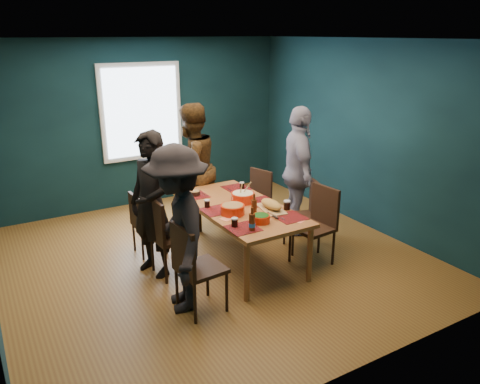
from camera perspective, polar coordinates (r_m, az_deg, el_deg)
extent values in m
cube|color=brown|center=(6.12, -3.33, -8.10)|extent=(5.00, 5.00, 0.01)
cube|color=beige|center=(5.45, -3.89, 18.12)|extent=(5.00, 5.00, 0.01)
cube|color=#103137|center=(7.09, 14.87, 6.72)|extent=(0.01, 5.00, 2.70)
cube|color=#103137|center=(7.90, -11.91, 8.15)|extent=(5.00, 0.01, 2.70)
cube|color=#103137|center=(3.69, 14.31, -4.35)|extent=(5.00, 0.01, 2.70)
cube|color=silver|center=(7.84, -11.94, 9.55)|extent=(1.35, 0.06, 1.55)
cube|color=#A66A31|center=(5.80, -0.10, -1.94)|extent=(0.98, 1.94, 0.05)
cylinder|color=#A66A31|center=(5.06, 0.83, -9.79)|extent=(0.07, 0.07, 0.68)
cylinder|color=#A66A31|center=(5.50, 8.49, -7.54)|extent=(0.07, 0.07, 0.68)
cylinder|color=#A66A31|center=(6.50, -7.30, -3.21)|extent=(0.07, 0.07, 0.68)
cylinder|color=#A66A31|center=(6.84, -0.77, -1.88)|extent=(0.07, 0.07, 0.68)
cube|color=black|center=(6.21, -11.04, -3.86)|extent=(0.38, 0.38, 0.04)
cube|color=black|center=(6.08, -12.66, -2.22)|extent=(0.04, 0.38, 0.41)
cylinder|color=black|center=(6.11, -11.78, -6.48)|extent=(0.03, 0.03, 0.39)
cylinder|color=black|center=(6.21, -8.98, -5.86)|extent=(0.03, 0.03, 0.39)
cylinder|color=black|center=(6.39, -12.79, -5.39)|extent=(0.03, 0.03, 0.39)
cylinder|color=black|center=(6.49, -10.11, -4.82)|extent=(0.03, 0.03, 0.39)
cube|color=black|center=(5.62, -8.22, -5.45)|extent=(0.46, 0.46, 0.04)
cube|color=black|center=(5.44, -10.24, -3.38)|extent=(0.06, 0.44, 0.48)
cylinder|color=black|center=(5.50, -9.03, -8.90)|extent=(0.03, 0.03, 0.45)
cylinder|color=black|center=(5.65, -5.52, -7.98)|extent=(0.03, 0.03, 0.45)
cylinder|color=black|center=(5.82, -10.60, -7.40)|extent=(0.03, 0.03, 0.45)
cylinder|color=black|center=(5.95, -7.24, -6.58)|extent=(0.03, 0.03, 0.45)
cube|color=black|center=(4.87, -4.78, -9.30)|extent=(0.48, 0.48, 0.04)
cube|color=black|center=(4.67, -6.99, -7.09)|extent=(0.08, 0.44, 0.48)
cylinder|color=black|center=(4.77, -5.50, -13.40)|extent=(0.03, 0.03, 0.45)
cylinder|color=black|center=(4.94, -1.62, -12.09)|extent=(0.03, 0.03, 0.45)
cylinder|color=black|center=(5.06, -7.71, -11.48)|extent=(0.03, 0.03, 0.45)
cylinder|color=black|center=(5.22, -3.98, -10.32)|extent=(0.03, 0.03, 0.45)
cube|color=black|center=(6.79, 1.56, -1.28)|extent=(0.50, 0.50, 0.04)
cube|color=black|center=(6.84, 2.57, 0.98)|extent=(0.15, 0.39, 0.44)
cylinder|color=black|center=(6.65, 1.69, -3.81)|extent=(0.03, 0.03, 0.41)
cylinder|color=black|center=(6.89, 3.56, -2.99)|extent=(0.03, 0.03, 0.41)
cylinder|color=black|center=(6.86, -0.48, -3.07)|extent=(0.03, 0.03, 0.41)
cylinder|color=black|center=(7.10, 1.41, -2.30)|extent=(0.03, 0.03, 0.41)
cube|color=black|center=(6.24, 7.57, -3.11)|extent=(0.52, 0.52, 0.04)
cube|color=black|center=(6.22, 9.30, -0.84)|extent=(0.16, 0.41, 0.46)
cylinder|color=black|center=(6.12, 6.47, -5.90)|extent=(0.03, 0.03, 0.43)
cylinder|color=black|center=(6.24, 9.59, -5.55)|extent=(0.03, 0.03, 0.43)
cylinder|color=black|center=(6.43, 5.44, -4.60)|extent=(0.03, 0.03, 0.43)
cylinder|color=black|center=(6.55, 8.42, -4.30)|extent=(0.03, 0.03, 0.43)
cube|color=black|center=(5.86, 8.82, -4.40)|extent=(0.49, 0.49, 0.04)
cube|color=black|center=(5.90, 10.34, -1.57)|extent=(0.09, 0.45, 0.49)
cylinder|color=black|center=(5.72, 8.67, -7.74)|extent=(0.03, 0.03, 0.45)
cylinder|color=black|center=(5.97, 11.30, -6.71)|extent=(0.03, 0.03, 0.45)
cylinder|color=black|center=(5.96, 6.11, -6.46)|extent=(0.03, 0.03, 0.45)
cylinder|color=black|center=(6.20, 8.74, -5.53)|extent=(0.03, 0.03, 0.45)
imported|color=black|center=(5.53, -10.70, -1.54)|extent=(0.63, 0.75, 1.74)
imported|color=black|center=(6.76, -5.95, 2.94)|extent=(1.09, 0.97, 1.85)
imported|color=white|center=(6.61, 7.13, 2.47)|extent=(0.83, 1.16, 1.84)
imported|color=black|center=(4.78, -7.55, -4.58)|extent=(0.91, 1.26, 1.76)
cylinder|color=red|center=(5.51, -0.92, -2.17)|extent=(0.28, 0.28, 0.11)
cylinder|color=#549C38|center=(5.49, -0.92, -1.66)|extent=(0.25, 0.25, 0.02)
cylinder|color=red|center=(5.90, 0.35, -0.68)|extent=(0.30, 0.30, 0.12)
cylinder|color=beige|center=(5.88, 0.35, -0.18)|extent=(0.26, 0.26, 0.02)
cylinder|color=tan|center=(5.89, 0.69, 0.30)|extent=(0.09, 0.16, 0.24)
cylinder|color=tan|center=(5.85, 0.10, 0.19)|extent=(0.07, 0.17, 0.24)
cylinder|color=red|center=(5.28, 2.55, -3.28)|extent=(0.21, 0.21, 0.09)
cylinder|color=#154F13|center=(5.27, 2.56, -2.89)|extent=(0.18, 0.18, 0.02)
cube|color=tan|center=(5.67, 3.82, -2.09)|extent=(0.30, 0.49, 0.02)
ellipsoid|color=#BB9043|center=(5.65, 3.83, -1.50)|extent=(0.22, 0.38, 0.11)
cube|color=silver|center=(5.47, 3.94, -2.73)|extent=(0.04, 0.18, 0.00)
cylinder|color=black|center=(5.38, 4.34, -3.08)|extent=(0.03, 0.10, 0.02)
sphere|color=#145B19|center=(5.57, 4.41, -1.75)|extent=(0.03, 0.03, 0.03)
sphere|color=#145B19|center=(5.65, 3.83, -1.44)|extent=(0.03, 0.03, 0.03)
sphere|color=#145B19|center=(5.73, 3.27, -1.14)|extent=(0.03, 0.03, 0.03)
cylinder|color=black|center=(6.18, -5.53, -0.14)|extent=(0.15, 0.15, 0.06)
cylinder|color=#549C38|center=(6.17, -5.54, 0.08)|extent=(0.12, 0.12, 0.01)
cylinder|color=#4B220D|center=(5.05, 1.47, -3.71)|extent=(0.07, 0.07, 0.19)
cylinder|color=#4B220D|center=(5.00, 1.49, -2.29)|extent=(0.03, 0.03, 0.07)
cylinder|color=#1966B5|center=(5.06, 1.47, -4.04)|extent=(0.07, 0.07, 0.04)
cylinder|color=#4B220D|center=(5.47, 1.72, -1.91)|extent=(0.07, 0.07, 0.19)
cylinder|color=#4B220D|center=(5.43, 1.74, -0.61)|extent=(0.03, 0.03, 0.07)
cylinder|color=black|center=(5.16, -0.67, -3.74)|extent=(0.07, 0.07, 0.10)
cylinder|color=silver|center=(5.14, -0.67, -3.27)|extent=(0.08, 0.08, 0.02)
cylinder|color=black|center=(5.68, 5.74, -1.61)|extent=(0.08, 0.08, 0.11)
cylinder|color=silver|center=(5.66, 5.76, -1.14)|extent=(0.08, 0.08, 0.02)
cylinder|color=black|center=(6.41, 0.24, 0.80)|extent=(0.06, 0.06, 0.09)
cylinder|color=silver|center=(6.40, 0.24, 1.14)|extent=(0.07, 0.07, 0.01)
cylinder|color=black|center=(5.73, -4.03, -1.44)|extent=(0.07, 0.07, 0.10)
cylinder|color=silver|center=(5.72, -4.04, -1.03)|extent=(0.07, 0.07, 0.01)
cube|color=#FF906B|center=(6.04, 2.67, -0.82)|extent=(0.21, 0.21, 0.00)
cube|color=#FF906B|center=(5.40, -1.61, -3.27)|extent=(0.15, 0.15, 0.00)
cube|color=#FF906B|center=(5.38, 7.14, -3.48)|extent=(0.16, 0.16, 0.00)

